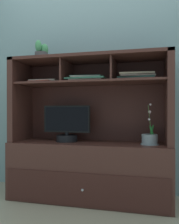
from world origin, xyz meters
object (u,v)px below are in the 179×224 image
object	(u,v)px
media_console	(90,155)
potted_orchid	(150,139)
tv_monitor	(67,127)
potted_succulent	(42,53)
magazine_stack_centre	(87,79)
magazine_stack_left	(137,77)
magazine_stack_right	(44,82)

from	to	relation	value
media_console	potted_orchid	distance (m)	0.61
tv_monitor	potted_orchid	distance (m)	0.83
potted_orchid	potted_succulent	xyz separation A→B (m)	(-1.09, 0.01, 0.87)
tv_monitor	potted_orchid	size ratio (longest dim) A/B	1.27
magazine_stack_centre	potted_orchid	bearing A→B (deg)	-3.18
magazine_stack_left	magazine_stack_right	distance (m)	0.95
media_console	magazine_stack_centre	world-z (taller)	media_console
potted_succulent	potted_orchid	bearing A→B (deg)	-0.54
magazine_stack_centre	potted_succulent	distance (m)	0.56
media_console	tv_monitor	size ratio (longest dim) A/B	3.25
potted_succulent	tv_monitor	bearing A→B (deg)	3.64
tv_monitor	magazine_stack_centre	distance (m)	0.52
media_console	magazine_stack_right	xyz separation A→B (m)	(-0.49, -0.01, 0.75)
magazine_stack_right	potted_succulent	xyz separation A→B (m)	(-0.02, -0.02, 0.30)
magazine_stack_left	magazine_stack_right	xyz separation A→B (m)	(-0.95, -0.03, -0.02)
tv_monitor	magazine_stack_centre	size ratio (longest dim) A/B	1.22
media_console	magazine_stack_right	size ratio (longest dim) A/B	4.47
magazine_stack_left	magazine_stack_centre	xyz separation A→B (m)	(-0.49, -0.02, -0.01)
magazine_stack_left	potted_succulent	xyz separation A→B (m)	(-0.97, -0.05, 0.28)
media_console	magazine_stack_left	size ratio (longest dim) A/B	4.19
magazine_stack_left	magazine_stack_centre	size ratio (longest dim) A/B	0.95
tv_monitor	magazine_stack_right	bearing A→B (deg)	179.37
tv_monitor	potted_orchid	bearing A→B (deg)	-1.91
tv_monitor	magazine_stack_right	xyz separation A→B (m)	(-0.25, 0.00, 0.47)
potted_orchid	potted_succulent	distance (m)	1.40
potted_orchid	magazine_stack_centre	world-z (taller)	magazine_stack_centre
media_console	magazine_stack_centre	xyz separation A→B (m)	(-0.03, -0.01, 0.76)
tv_monitor	potted_succulent	xyz separation A→B (m)	(-0.27, -0.02, 0.77)
tv_monitor	magazine_stack_right	distance (m)	0.53
potted_orchid	potted_succulent	size ratio (longest dim) A/B	1.98
magazine_stack_right	magazine_stack_left	bearing A→B (deg)	1.69
tv_monitor	potted_succulent	world-z (taller)	potted_succulent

